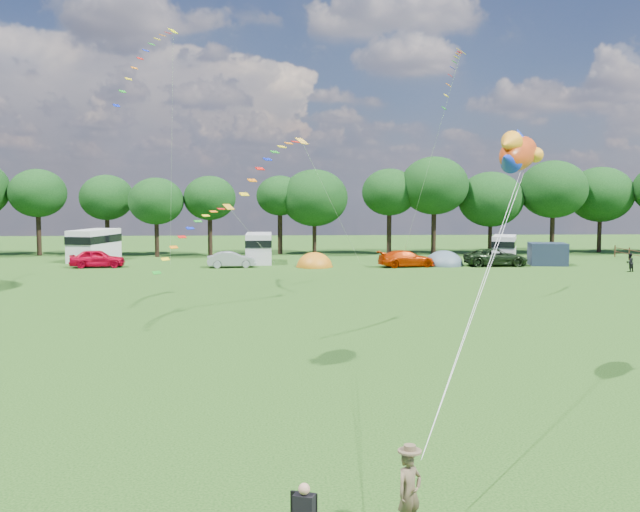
{
  "coord_description": "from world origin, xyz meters",
  "views": [
    {
      "loc": [
        -1.32,
        -19.32,
        6.4
      ],
      "look_at": [
        0.0,
        8.0,
        4.0
      ],
      "focal_mm": 40.0,
      "sensor_mm": 36.0,
      "label": 1
    }
  ],
  "objects_px": {
    "walker_a": "(630,262)",
    "tent_greyblue": "(444,265)",
    "camp_chair": "(304,509)",
    "fish_kite": "(516,153)",
    "campervan_b": "(94,244)",
    "campervan_c": "(259,247)",
    "car_d": "(496,257)",
    "kite_flyer": "(409,492)",
    "tent_orange": "(315,267)",
    "campervan_d": "(504,247)",
    "car_a": "(97,258)",
    "car_b": "(231,260)",
    "car_c": "(406,259)"
  },
  "relations": [
    {
      "from": "walker_a",
      "to": "tent_greyblue",
      "type": "bearing_deg",
      "value": -50.8
    },
    {
      "from": "camp_chair",
      "to": "fish_kite",
      "type": "distance_m",
      "value": 15.0
    },
    {
      "from": "campervan_b",
      "to": "campervan_c",
      "type": "relative_size",
      "value": 1.17
    },
    {
      "from": "car_d",
      "to": "walker_a",
      "type": "distance_m",
      "value": 10.9
    },
    {
      "from": "tent_greyblue",
      "to": "kite_flyer",
      "type": "height_order",
      "value": "kite_flyer"
    },
    {
      "from": "tent_orange",
      "to": "kite_flyer",
      "type": "distance_m",
      "value": 49.1
    },
    {
      "from": "walker_a",
      "to": "campervan_d",
      "type": "bearing_deg",
      "value": -81.71
    },
    {
      "from": "campervan_c",
      "to": "campervan_b",
      "type": "bearing_deg",
      "value": 80.06
    },
    {
      "from": "tent_greyblue",
      "to": "camp_chair",
      "type": "relative_size",
      "value": 3.1
    },
    {
      "from": "car_a",
      "to": "campervan_b",
      "type": "distance_m",
      "value": 6.38
    },
    {
      "from": "kite_flyer",
      "to": "fish_kite",
      "type": "distance_m",
      "value": 13.69
    },
    {
      "from": "campervan_b",
      "to": "fish_kite",
      "type": "relative_size",
      "value": 2.1
    },
    {
      "from": "tent_greyblue",
      "to": "car_b",
      "type": "bearing_deg",
      "value": -177.18
    },
    {
      "from": "car_d",
      "to": "camp_chair",
      "type": "xyz_separation_m",
      "value": [
        -18.32,
        -49.73,
        -0.02
      ]
    },
    {
      "from": "car_a",
      "to": "car_d",
      "type": "distance_m",
      "value": 34.99
    },
    {
      "from": "campervan_d",
      "to": "tent_greyblue",
      "type": "height_order",
      "value": "campervan_d"
    },
    {
      "from": "car_c",
      "to": "kite_flyer",
      "type": "height_order",
      "value": "kite_flyer"
    },
    {
      "from": "car_d",
      "to": "fish_kite",
      "type": "distance_m",
      "value": 40.79
    },
    {
      "from": "campervan_b",
      "to": "campervan_d",
      "type": "distance_m",
      "value": 39.08
    },
    {
      "from": "car_a",
      "to": "tent_greyblue",
      "type": "bearing_deg",
      "value": -96.15
    },
    {
      "from": "kite_flyer",
      "to": "car_c",
      "type": "bearing_deg",
      "value": 47.82
    },
    {
      "from": "campervan_d",
      "to": "campervan_c",
      "type": "bearing_deg",
      "value": 112.14
    },
    {
      "from": "campervan_b",
      "to": "fish_kite",
      "type": "xyz_separation_m",
      "value": [
        25.83,
        -45.03,
        6.13
      ]
    },
    {
      "from": "walker_a",
      "to": "kite_flyer",
      "type": "bearing_deg",
      "value": 31.66
    },
    {
      "from": "camp_chair",
      "to": "walker_a",
      "type": "xyz_separation_m",
      "value": [
        27.88,
        44.49,
        0.02
      ]
    },
    {
      "from": "car_a",
      "to": "walker_a",
      "type": "distance_m",
      "value": 44.89
    },
    {
      "from": "car_b",
      "to": "kite_flyer",
      "type": "height_order",
      "value": "kite_flyer"
    },
    {
      "from": "tent_orange",
      "to": "walker_a",
      "type": "bearing_deg",
      "value": -11.34
    },
    {
      "from": "campervan_b",
      "to": "campervan_d",
      "type": "bearing_deg",
      "value": -78.6
    },
    {
      "from": "car_a",
      "to": "car_c",
      "type": "height_order",
      "value": "car_a"
    },
    {
      "from": "car_d",
      "to": "walker_a",
      "type": "bearing_deg",
      "value": -119.35
    },
    {
      "from": "car_c",
      "to": "car_d",
      "type": "xyz_separation_m",
      "value": [
        8.09,
        0.5,
        0.05
      ]
    },
    {
      "from": "car_d",
      "to": "campervan_b",
      "type": "bearing_deg",
      "value": 79.57
    },
    {
      "from": "car_a",
      "to": "car_c",
      "type": "bearing_deg",
      "value": -98.65
    },
    {
      "from": "campervan_c",
      "to": "campervan_d",
      "type": "bearing_deg",
      "value": -88.99
    },
    {
      "from": "car_b",
      "to": "campervan_d",
      "type": "distance_m",
      "value": 26.07
    },
    {
      "from": "walker_a",
      "to": "campervan_b",
      "type": "bearing_deg",
      "value": -41.9
    },
    {
      "from": "fish_kite",
      "to": "walker_a",
      "type": "xyz_separation_m",
      "value": [
        20.55,
        33.42,
        -6.97
      ]
    },
    {
      "from": "tent_orange",
      "to": "walker_a",
      "type": "height_order",
      "value": "walker_a"
    },
    {
      "from": "car_c",
      "to": "camp_chair",
      "type": "bearing_deg",
      "value": 158.16
    },
    {
      "from": "campervan_d",
      "to": "car_c",
      "type": "bearing_deg",
      "value": 137.23
    },
    {
      "from": "tent_greyblue",
      "to": "fish_kite",
      "type": "relative_size",
      "value": 1.24
    },
    {
      "from": "car_d",
      "to": "campervan_b",
      "type": "distance_m",
      "value": 37.38
    },
    {
      "from": "tent_greyblue",
      "to": "fish_kite",
      "type": "bearing_deg",
      "value": -99.36
    },
    {
      "from": "kite_flyer",
      "to": "campervan_c",
      "type": "bearing_deg",
      "value": 62.59
    },
    {
      "from": "car_d",
      "to": "campervan_d",
      "type": "relative_size",
      "value": 1.06
    },
    {
      "from": "car_c",
      "to": "campervan_d",
      "type": "xyz_separation_m",
      "value": [
        10.31,
        5.31,
        0.57
      ]
    },
    {
      "from": "kite_flyer",
      "to": "walker_a",
      "type": "relative_size",
      "value": 1.02
    },
    {
      "from": "campervan_c",
      "to": "tent_greyblue",
      "type": "relative_size",
      "value": 1.44
    },
    {
      "from": "car_a",
      "to": "fish_kite",
      "type": "distance_m",
      "value": 46.3
    }
  ]
}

